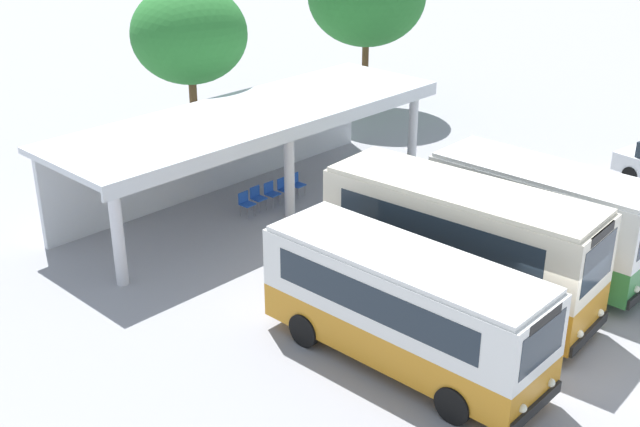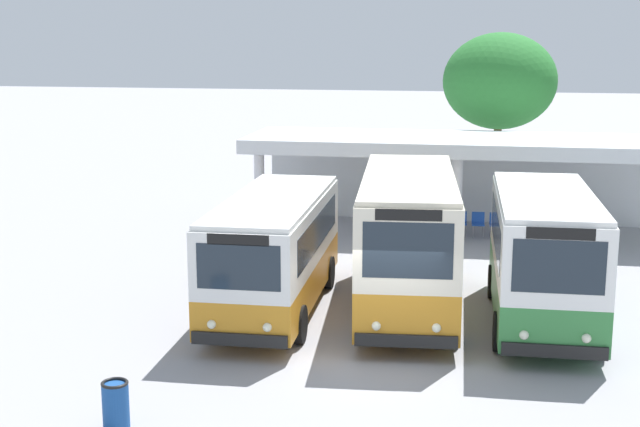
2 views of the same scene
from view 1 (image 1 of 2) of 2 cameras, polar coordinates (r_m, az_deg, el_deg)
The scene contains 11 objects.
ground_plane at distance 21.61m, azimuth 17.14°, elevation -9.55°, with size 180.00×180.00×0.00m, color #939399.
city_bus_nearest_orange at distance 19.70m, azimuth 5.85°, elevation -6.31°, with size 2.47×7.44×2.96m.
city_bus_second_in_row at distance 22.34m, azimuth 9.73°, elevation -1.90°, with size 2.91×7.84×3.51m.
city_bus_middle_cream at distance 24.75m, azimuth 15.19°, elevation -0.12°, with size 2.51×6.72×3.25m.
terminal_canopy at distance 29.02m, azimuth -5.45°, elevation 5.85°, with size 14.92×4.60×3.40m.
waiting_chair_end_by_column at distance 28.15m, azimuth -5.22°, elevation 0.82°, with size 0.46×0.46×0.86m.
waiting_chair_second_from_end at distance 28.59m, azimuth -4.42°, elevation 1.22°, with size 0.46×0.46×0.86m.
waiting_chair_middle_seat at distance 28.93m, azimuth -3.45°, elevation 1.53°, with size 0.46×0.46×0.86m.
waiting_chair_fourth_seat at distance 29.29m, azimuth -2.52°, elevation 1.84°, with size 0.46×0.46×0.86m.
waiting_chair_fifth_seat at distance 29.68m, azimuth -1.67°, elevation 2.16°, with size 0.46×0.46×0.86m.
roadside_tree_behind_canopy at distance 32.71m, azimuth -9.13°, elevation 12.26°, with size 4.54×4.54×7.01m.
Camera 1 is at (-16.72, -7.34, 11.55)m, focal length 45.76 mm.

